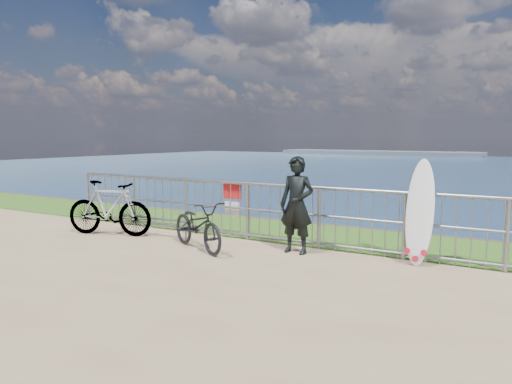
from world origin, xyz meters
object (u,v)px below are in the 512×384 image
Objects in this scene: surfboard at (420,216)px; bicycle_far at (109,208)px; surfer at (297,205)px; bicycle_near at (198,225)px.

bicycle_far is (-5.91, -0.89, -0.21)m from surfboard.
surfer is 0.90× the size of bicycle_far.
bicycle_far reaches higher than bicycle_near.
bicycle_near is 0.91× the size of bicycle_far.
surfboard reaches higher than bicycle_near.
surfer is at bearing -98.05° from bicycle_far.
bicycle_near is (-3.58, -0.99, -0.33)m from surfboard.
surfboard is 0.99× the size of bicycle_near.
bicycle_near is at bearing -108.87° from bicycle_far.
surfboard is 0.90× the size of bicycle_far.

